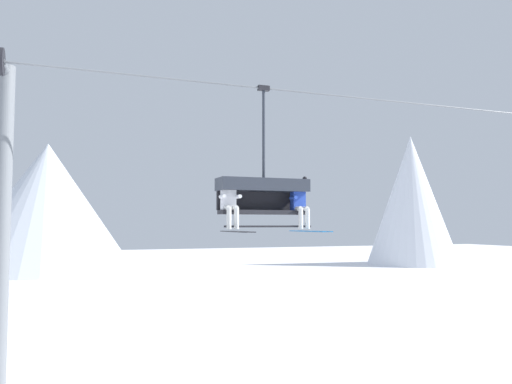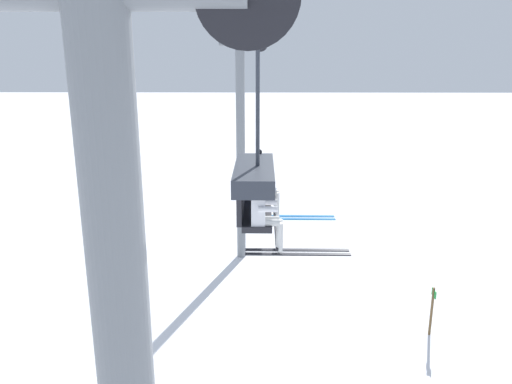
% 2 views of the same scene
% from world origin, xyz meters
% --- Properties ---
extents(lift_tower_far, '(0.36, 1.88, 9.06)m').
position_xyz_m(lift_tower_far, '(10.27, -0.02, 4.70)').
color(lift_tower_far, slate).
rests_on(lift_tower_far, ground_plane).
extents(lift_cable, '(19.19, 0.05, 0.05)m').
position_xyz_m(lift_cable, '(1.68, -0.80, 8.78)').
color(lift_cable, slate).
extents(chairlift_chair, '(2.18, 0.74, 3.39)m').
position_xyz_m(chairlift_chair, '(-1.27, -0.73, 6.33)').
color(chairlift_chair, '#232328').
extents(skier_white, '(0.46, 1.70, 1.23)m').
position_xyz_m(skier_white, '(-2.15, -0.95, 6.01)').
color(skier_white, silver).
extents(skier_blue, '(0.48, 1.70, 1.34)m').
position_xyz_m(skier_blue, '(-0.39, -0.94, 6.03)').
color(skier_blue, '#2847B7').
extents(trail_sign, '(0.36, 0.08, 1.60)m').
position_xyz_m(trail_sign, '(4.14, -6.11, 0.90)').
color(trail_sign, brown).
rests_on(trail_sign, ground_plane).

